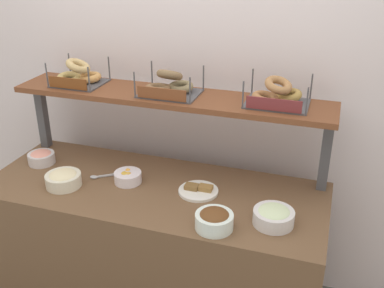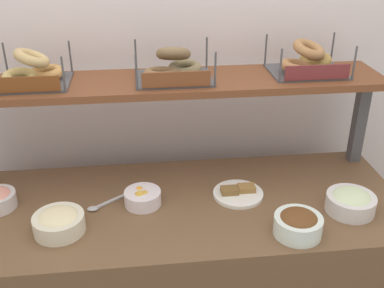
{
  "view_description": "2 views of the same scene",
  "coord_description": "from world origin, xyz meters",
  "px_view_note": "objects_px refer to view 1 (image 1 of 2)",
  "views": [
    {
      "loc": [
        0.84,
        -1.89,
        2.07
      ],
      "look_at": [
        0.19,
        0.07,
        1.1
      ],
      "focal_mm": 42.4,
      "sensor_mm": 36.0,
      "label": 1
    },
    {
      "loc": [
        -0.14,
        -1.55,
        1.91
      ],
      "look_at": [
        0.05,
        0.07,
        1.08
      ],
      "focal_mm": 43.64,
      "sensor_mm": 36.0,
      "label": 2
    }
  ],
  "objects_px": {
    "bowl_lox_spread": "(41,157)",
    "bagel_basket_sesame": "(79,76)",
    "bowl_chocolate_spread": "(214,219)",
    "bowl_fruit_salad": "(128,177)",
    "serving_spoon_near_plate": "(101,176)",
    "bowl_scallion_spread": "(274,216)",
    "bagel_basket_poppy": "(169,86)",
    "bowl_potato_salad": "(63,179)",
    "bagel_basket_everything": "(277,95)",
    "serving_plate_white": "(198,190)"
  },
  "relations": [
    {
      "from": "bowl_chocolate_spread",
      "to": "bagel_basket_sesame",
      "type": "bearing_deg",
      "value": 151.51
    },
    {
      "from": "serving_spoon_near_plate",
      "to": "serving_plate_white",
      "type": "bearing_deg",
      "value": 1.62
    },
    {
      "from": "bowl_lox_spread",
      "to": "bagel_basket_sesame",
      "type": "distance_m",
      "value": 0.52
    },
    {
      "from": "bowl_scallion_spread",
      "to": "bagel_basket_sesame",
      "type": "bearing_deg",
      "value": 161.56
    },
    {
      "from": "bowl_fruit_salad",
      "to": "bagel_basket_poppy",
      "type": "xyz_separation_m",
      "value": [
        0.15,
        0.25,
        0.45
      ]
    },
    {
      "from": "bowl_lox_spread",
      "to": "bagel_basket_sesame",
      "type": "xyz_separation_m",
      "value": [
        0.17,
        0.22,
        0.44
      ]
    },
    {
      "from": "bowl_lox_spread",
      "to": "bowl_fruit_salad",
      "type": "bearing_deg",
      "value": -4.57
    },
    {
      "from": "serving_spoon_near_plate",
      "to": "bagel_basket_sesame",
      "type": "distance_m",
      "value": 0.59
    },
    {
      "from": "bowl_chocolate_spread",
      "to": "bagel_basket_everything",
      "type": "height_order",
      "value": "bagel_basket_everything"
    },
    {
      "from": "bowl_scallion_spread",
      "to": "serving_spoon_near_plate",
      "type": "distance_m",
      "value": 0.97
    },
    {
      "from": "bowl_potato_salad",
      "to": "bowl_chocolate_spread",
      "type": "bearing_deg",
      "value": -7.72
    },
    {
      "from": "bowl_scallion_spread",
      "to": "serving_spoon_near_plate",
      "type": "height_order",
      "value": "bowl_scallion_spread"
    },
    {
      "from": "bowl_potato_salad",
      "to": "serving_plate_white",
      "type": "relative_size",
      "value": 0.9
    },
    {
      "from": "bowl_lox_spread",
      "to": "bagel_basket_sesame",
      "type": "bearing_deg",
      "value": 51.91
    },
    {
      "from": "bowl_scallion_spread",
      "to": "bowl_fruit_salad",
      "type": "xyz_separation_m",
      "value": [
        -0.8,
        0.14,
        -0.01
      ]
    },
    {
      "from": "bagel_basket_poppy",
      "to": "serving_plate_white",
      "type": "bearing_deg",
      "value": -44.51
    },
    {
      "from": "bowl_scallion_spread",
      "to": "bagel_basket_sesame",
      "type": "height_order",
      "value": "bagel_basket_sesame"
    },
    {
      "from": "bowl_chocolate_spread",
      "to": "bowl_fruit_salad",
      "type": "bearing_deg",
      "value": 155.1
    },
    {
      "from": "bowl_scallion_spread",
      "to": "bowl_lox_spread",
      "type": "xyz_separation_m",
      "value": [
        -1.37,
        0.19,
        -0.0
      ]
    },
    {
      "from": "bowl_potato_salad",
      "to": "bowl_fruit_salad",
      "type": "relative_size",
      "value": 1.27
    },
    {
      "from": "bowl_fruit_salad",
      "to": "bagel_basket_sesame",
      "type": "bearing_deg",
      "value": 146.94
    },
    {
      "from": "bowl_fruit_salad",
      "to": "serving_plate_white",
      "type": "relative_size",
      "value": 0.71
    },
    {
      "from": "bowl_scallion_spread",
      "to": "bowl_potato_salad",
      "type": "xyz_separation_m",
      "value": [
        -1.11,
        -0.0,
        -0.0
      ]
    },
    {
      "from": "serving_spoon_near_plate",
      "to": "bagel_basket_poppy",
      "type": "height_order",
      "value": "bagel_basket_poppy"
    },
    {
      "from": "bowl_lox_spread",
      "to": "bagel_basket_poppy",
      "type": "relative_size",
      "value": 0.49
    },
    {
      "from": "bagel_basket_sesame",
      "to": "bowl_fruit_salad",
      "type": "bearing_deg",
      "value": -33.06
    },
    {
      "from": "bowl_lox_spread",
      "to": "bagel_basket_everything",
      "type": "relative_size",
      "value": 0.48
    },
    {
      "from": "bagel_basket_poppy",
      "to": "bowl_fruit_salad",
      "type": "bearing_deg",
      "value": -121.0
    },
    {
      "from": "bowl_scallion_spread",
      "to": "bowl_chocolate_spread",
      "type": "relative_size",
      "value": 1.08
    },
    {
      "from": "bowl_scallion_spread",
      "to": "bowl_fruit_salad",
      "type": "relative_size",
      "value": 1.29
    },
    {
      "from": "bagel_basket_everything",
      "to": "serving_plate_white",
      "type": "bearing_deg",
      "value": -142.22
    },
    {
      "from": "serving_plate_white",
      "to": "bagel_basket_poppy",
      "type": "height_order",
      "value": "bagel_basket_poppy"
    },
    {
      "from": "bowl_fruit_salad",
      "to": "bowl_potato_salad",
      "type": "bearing_deg",
      "value": -155.34
    },
    {
      "from": "bowl_potato_salad",
      "to": "serving_plate_white",
      "type": "distance_m",
      "value": 0.71
    },
    {
      "from": "bowl_potato_salad",
      "to": "bagel_basket_sesame",
      "type": "relative_size",
      "value": 0.66
    },
    {
      "from": "bowl_lox_spread",
      "to": "bowl_potato_salad",
      "type": "bearing_deg",
      "value": -34.91
    },
    {
      "from": "serving_spoon_near_plate",
      "to": "bagel_basket_poppy",
      "type": "bearing_deg",
      "value": 38.6
    },
    {
      "from": "bowl_potato_salad",
      "to": "bagel_basket_poppy",
      "type": "bearing_deg",
      "value": 40.7
    },
    {
      "from": "bowl_potato_salad",
      "to": "bagel_basket_sesame",
      "type": "xyz_separation_m",
      "value": [
        -0.1,
        0.4,
        0.44
      ]
    },
    {
      "from": "bowl_chocolate_spread",
      "to": "serving_plate_white",
      "type": "xyz_separation_m",
      "value": [
        -0.16,
        0.27,
        -0.03
      ]
    },
    {
      "from": "serving_plate_white",
      "to": "bowl_chocolate_spread",
      "type": "bearing_deg",
      "value": -59.57
    },
    {
      "from": "bowl_fruit_salad",
      "to": "serving_spoon_near_plate",
      "type": "relative_size",
      "value": 0.94
    },
    {
      "from": "bagel_basket_poppy",
      "to": "bowl_chocolate_spread",
      "type": "bearing_deg",
      "value": -51.84
    },
    {
      "from": "bowl_potato_salad",
      "to": "bowl_chocolate_spread",
      "type": "height_order",
      "value": "bowl_chocolate_spread"
    },
    {
      "from": "bagel_basket_poppy",
      "to": "bowl_potato_salad",
      "type": "bearing_deg",
      "value": -139.3
    },
    {
      "from": "serving_spoon_near_plate",
      "to": "bowl_potato_salad",
      "type": "bearing_deg",
      "value": -135.12
    },
    {
      "from": "bowl_chocolate_spread",
      "to": "serving_spoon_near_plate",
      "type": "distance_m",
      "value": 0.76
    },
    {
      "from": "bagel_basket_everything",
      "to": "serving_spoon_near_plate",
      "type": "bearing_deg",
      "value": -162.94
    },
    {
      "from": "bowl_scallion_spread",
      "to": "bagel_basket_everything",
      "type": "xyz_separation_m",
      "value": [
        -0.08,
        0.41,
        0.44
      ]
    },
    {
      "from": "serving_spoon_near_plate",
      "to": "bagel_basket_poppy",
      "type": "xyz_separation_m",
      "value": [
        0.31,
        0.25,
        0.47
      ]
    }
  ]
}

